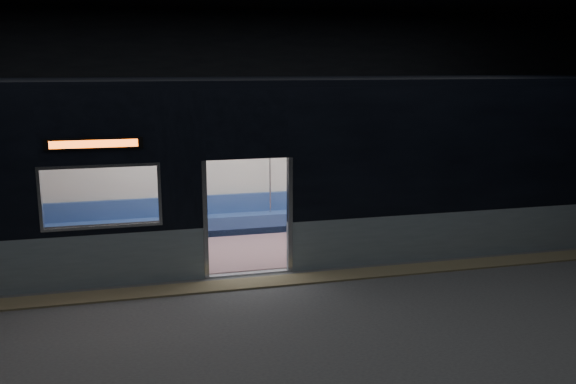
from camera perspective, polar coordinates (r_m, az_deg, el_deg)
name	(u,v)px	position (r m, az deg, el deg)	size (l,w,h in m)	color
station_floor	(261,296)	(9.85, -2.57, -9.69)	(24.00, 14.00, 0.01)	#47494C
station_envelope	(258,61)	(9.16, -2.78, 12.17)	(24.00, 14.00, 5.00)	black
tactile_strip	(254,283)	(10.35, -3.18, -8.49)	(22.80, 0.50, 0.03)	#8C7F59
metro_car	(234,158)	(11.80, -5.11, 3.22)	(18.00, 3.04, 3.35)	#91A3AD
passenger	(428,190)	(14.37, 12.99, 0.23)	(0.38, 0.66, 1.33)	black
handbag	(434,196)	(14.23, 13.51, -0.37)	(0.27, 0.24, 0.14)	black
transit_map	(326,161)	(13.63, 3.59, 2.93)	(1.06, 0.03, 0.69)	white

